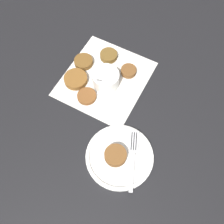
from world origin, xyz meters
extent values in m
plane|color=black|center=(0.00, 0.00, 0.00)|extent=(4.00, 4.00, 0.00)
cube|color=silver|center=(0.00, 0.01, 0.00)|extent=(0.33, 0.31, 0.00)
cylinder|color=white|center=(0.02, 0.02, 0.03)|extent=(0.09, 0.09, 0.06)
cylinder|color=orange|center=(0.02, 0.02, 0.02)|extent=(0.08, 0.08, 0.03)
cone|color=white|center=(0.06, 0.02, 0.05)|extent=(0.02, 0.02, 0.02)
cylinder|color=silver|center=(0.05, 0.01, 0.06)|extent=(0.06, 0.01, 0.09)
cylinder|color=brown|center=(-0.09, -0.02, 0.01)|extent=(0.06, 0.06, 0.02)
cylinder|color=brown|center=(-0.05, 0.07, 0.01)|extent=(0.06, 0.06, 0.02)
cylinder|color=brown|center=(0.05, -0.09, 0.01)|extent=(0.08, 0.08, 0.02)
cylinder|color=brown|center=(0.09, -0.02, 0.01)|extent=(0.07, 0.07, 0.01)
cylinder|color=brown|center=(-0.03, -0.09, 0.01)|extent=(0.07, 0.07, 0.02)
cylinder|color=white|center=(0.25, 0.16, 0.01)|extent=(0.21, 0.21, 0.01)
torus|color=white|center=(0.25, 0.16, 0.02)|extent=(0.20, 0.20, 0.01)
cylinder|color=brown|center=(0.26, 0.15, 0.03)|extent=(0.07, 0.07, 0.02)
cube|color=silver|center=(0.29, 0.21, 0.02)|extent=(0.12, 0.04, 0.00)
cube|color=silver|center=(0.19, 0.18, 0.02)|extent=(0.08, 0.05, 0.00)
cube|color=black|center=(0.19, 0.19, 0.02)|extent=(0.06, 0.02, 0.00)
cube|color=black|center=(0.19, 0.18, 0.02)|extent=(0.06, 0.02, 0.00)
cube|color=black|center=(0.20, 0.18, 0.02)|extent=(0.06, 0.02, 0.00)
camera|label=1|loc=(0.48, 0.22, 0.79)|focal=42.00mm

